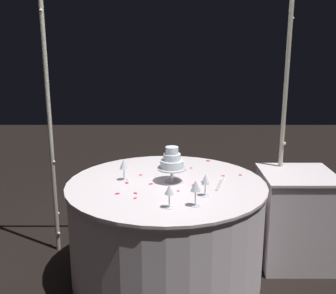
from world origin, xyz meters
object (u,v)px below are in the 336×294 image
Objects in this scene: side_table at (297,218)px; cake_knife at (222,183)px; wine_glass_0 at (197,187)px; wine_glass_2 at (207,180)px; tiered_cake at (174,162)px; wine_glass_3 at (171,191)px; wine_glass_1 at (126,165)px; main_table at (168,231)px; decorative_arch at (168,84)px.

cake_knife is (-0.66, -0.26, 0.40)m from side_table.
wine_glass_2 is at bearing 66.51° from wine_glass_0.
side_table is 4.93× the size of wine_glass_2.
tiered_cake is 0.51m from wine_glass_3.
wine_glass_2 is at bearing -29.21° from wine_glass_1.
side_table is at bearing 21.46° from cake_knife.
tiered_cake reaches higher than wine_glass_1.
cake_knife is at bearing 50.74° from wine_glass_3.
main_table is 8.53× the size of wine_glass_0.
tiered_cake is at bearing 107.06° from wine_glass_0.
wine_glass_0 is at bearing -66.93° from main_table.
decorative_arch is at bearing 95.90° from tiered_cake.
tiered_cake is 0.36m from wine_glass_1.
decorative_arch reaches higher than wine_glass_0.
wine_glass_1 is (-0.32, 0.07, 0.51)m from main_table.
main_table is 0.55m from tiered_cake.
wine_glass_1 is at bearing 174.85° from tiered_cake.
wine_glass_1 is 1.07× the size of wine_glass_3.
wine_glass_3 is at bearing -169.89° from wine_glass_0.
tiered_cake is at bearing -167.78° from side_table.
decorative_arch reaches higher than wine_glass_3.
tiered_cake reaches higher than side_table.
wine_glass_3 reaches higher than side_table.
tiered_cake is at bearing -5.15° from wine_glass_1.
wine_glass_1 reaches higher than side_table.
wine_glass_2 is at bearing -147.11° from side_table.
wine_glass_3 is (0.34, -0.54, -0.01)m from wine_glass_1.
main_table is 1.91× the size of side_table.
wine_glass_1 is (-0.32, -0.38, -0.56)m from decorative_arch.
side_table is (1.06, 0.26, -0.00)m from main_table.
wine_glass_0 is (0.15, -0.47, -0.02)m from tiered_cake.
side_table is at bearing 7.76° from wine_glass_1.
tiered_cake is 0.93× the size of cake_knife.
wine_glass_1 is 0.67m from wine_glass_2.
decorative_arch reaches higher than side_table.
main_table is at bearing -140.53° from tiered_cake.
wine_glass_3 is at bearing -92.38° from tiered_cake.
wine_glass_3 is at bearing -139.45° from wine_glass_2.
wine_glass_3 is (0.02, -0.47, 0.51)m from main_table.
side_table is 5.08× the size of wine_glass_3.
tiered_cake is 1.64× the size of wine_glass_1.
wine_glass_2 is 1.03× the size of wine_glass_3.
wine_glass_2 is (0.27, -0.71, -0.57)m from decorative_arch.
cake_knife is at bearing -0.67° from main_table.
wine_glass_1 is 0.64m from wine_glass_3.
wine_glass_1 is 0.73m from cake_knife.
main_table is (0.00, -0.45, -1.08)m from decorative_arch.
wine_glass_0 is 0.17m from wine_glass_3.
main_table is 0.56m from cake_knife.
wine_glass_0 is at bearing -116.13° from cake_knife.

